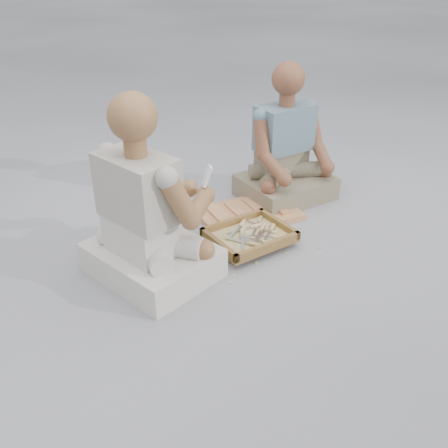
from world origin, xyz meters
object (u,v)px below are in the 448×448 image
carved_panel (248,214)px  companion (286,155)px  tool_tray (250,236)px  craftsman (148,218)px

carved_panel → companion: 0.48m
carved_panel → companion: companion is taller
tool_tray → craftsman: 0.65m
carved_panel → craftsman: 0.87m
carved_panel → tool_tray: (-0.16, -0.30, 0.04)m
carved_panel → tool_tray: bearing=-118.3°
tool_tray → companion: bearing=40.8°
companion → craftsman: bearing=16.8°
carved_panel → tool_tray: 0.34m
tool_tray → companion: size_ratio=0.55×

